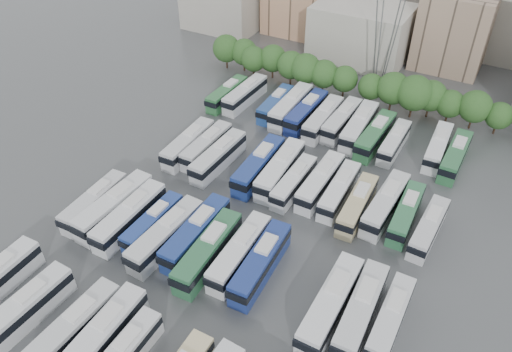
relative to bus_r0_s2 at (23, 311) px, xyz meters
The scene contains 42 objects.
ground 28.85m from the bus_r0_s2, 58.48° to the left, with size 220.00×220.00×0.00m, color #424447.
tree_line 68.23m from the bus_r0_s2, 77.64° to the left, with size 65.29×7.72×8.25m.
city_buildings 96.87m from the bus_r0_s2, 85.50° to the left, with size 102.00×35.00×20.00m.
bus_r0_s2 is the anchor object (origin of this frame).
bus_r0_s4 6.71m from the bus_r0_s2, ahead, with size 3.17×12.90×4.02m.
bus_r0_s5 10.27m from the bus_r0_s2, ahead, with size 3.36×13.33×4.15m.
bus_r1_s0 19.02m from the bus_r0_s2, 109.01° to the left, with size 3.14×12.17×3.79m.
bus_r1_s1 18.76m from the bus_r0_s2, 99.10° to the left, with size 3.39×13.61×4.24m.
bus_r1_s2 18.00m from the bus_r0_s2, 89.22° to the left, with size 2.99×13.16×4.12m.
bus_r1_s3 19.11m from the bus_r0_s2, 79.16° to the left, with size 2.46×11.09×3.48m.
bus_r1_s4 18.80m from the bus_r0_s2, 68.86° to the left, with size 3.41×13.33×4.15m.
bus_r1_s5 22.12m from the bus_r0_s2, 63.05° to the left, with size 3.06×13.24×4.14m.
bus_r1_s6 22.15m from the bus_r0_s2, 53.31° to the left, with size 3.55×13.45×4.18m.
bus_r1_s7 25.81m from the bus_r0_s2, 49.41° to the left, with size 3.14×12.86×4.01m.
bus_r1_s8 27.80m from the bus_r0_s2, 44.09° to the left, with size 3.44×13.07×4.06m.
bus_r1_s11 34.78m from the bus_r0_s2, 30.53° to the left, with size 3.03×13.72×4.30m.
bus_r1_s12 38.08m from the bus_r0_s2, 29.22° to the left, with size 3.29×13.13×4.09m.
bus_r1_s13 41.27m from the bus_r0_s2, 27.93° to the left, with size 2.57×11.60×3.64m.
bus_r2_s1 36.53m from the bus_r0_s2, 94.65° to the left, with size 3.17×12.61×3.93m.
bus_r2_s2 37.45m from the bus_r0_s2, 90.05° to the left, with size 2.63×12.04×3.78m.
bus_r2_s3 35.93m from the bus_r0_s2, 84.68° to the left, with size 3.12×12.78×3.99m.
bus_r2_s5 38.07m from the bus_r0_s2, 74.58° to the left, with size 3.43×13.53×4.21m.
bus_r2_s6 39.75m from the bus_r0_s2, 70.14° to the left, with size 3.53×13.50×4.20m.
bus_r2_s7 39.60m from the bus_r0_s2, 65.30° to the left, with size 2.58×11.54×3.62m.
bus_r2_s8 42.74m from the bus_r0_s2, 62.05° to the left, with size 2.86×12.67×3.97m.
bus_r2_s9 43.98m from the bus_r0_s2, 58.08° to the left, with size 2.92×12.02×3.75m.
bus_r2_s10 44.49m from the bus_r0_s2, 53.20° to the left, with size 3.01×12.00×3.74m.
bus_r2_s11 48.12m from the bus_r0_s2, 51.30° to the left, with size 3.45×13.06×4.06m.
bus_r2_s12 49.89m from the bus_r0_s2, 48.34° to the left, with size 2.86×11.78×3.68m.
bus_r2_s13 51.30m from the bus_r0_s2, 44.46° to the left, with size 3.02×11.50×3.58m.
bus_r3_s0 54.44m from the bus_r0_s2, 96.71° to the left, with size 2.70×11.61×3.63m.
bus_r3_s1 55.46m from the bus_r0_s2, 93.22° to the left, with size 3.15×12.61×3.93m.
bus_r3_s3 55.28m from the bus_r0_s2, 86.32° to the left, with size 2.87×11.54×3.60m.
bus_r3_s4 55.65m from the bus_r0_s2, 83.14° to the left, with size 3.14×13.60×4.26m.
bus_r3_s5 55.89m from the bus_r0_s2, 79.82° to the left, with size 3.14×13.03×4.07m.
bus_r3_s6 55.93m from the bus_r0_s2, 76.09° to the left, with size 2.85×12.89×4.04m.
bus_r3_s7 57.99m from the bus_r0_s2, 73.48° to the left, with size 3.13×12.65×3.94m.
bus_r3_s8 58.38m from the bus_r0_s2, 70.04° to the left, with size 3.37×13.59×4.24m.
bus_r3_s9 58.51m from the bus_r0_s2, 66.63° to the left, with size 3.37×13.03×4.05m.
bus_r3_s10 59.84m from the bus_r0_s2, 63.65° to the left, with size 2.57×11.33×3.55m.
bus_r3_s12 64.76m from the bus_r0_s2, 59.11° to the left, with size 3.03×12.10×3.77m.
bus_r3_s13 65.33m from the bus_r0_s2, 56.26° to the left, with size 2.92×12.39×3.87m.
Camera 1 is at (24.69, -41.98, 48.64)m, focal length 35.00 mm.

